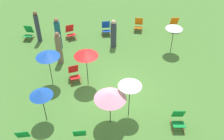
% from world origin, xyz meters
% --- Properties ---
extents(ground_plane, '(40.00, 40.00, 0.00)m').
position_xyz_m(ground_plane, '(0.00, 0.00, 0.00)').
color(ground_plane, '#477A33').
extents(deckchair_0, '(0.55, 0.80, 0.83)m').
position_xyz_m(deckchair_0, '(4.54, 5.23, 0.37)').
color(deckchair_0, olive).
rests_on(deckchair_0, ground).
extents(deckchair_1, '(0.69, 0.87, 0.83)m').
position_xyz_m(deckchair_1, '(2.32, 5.52, 0.37)').
color(deckchair_1, olive).
rests_on(deckchair_1, ground).
extents(deckchair_2, '(0.59, 0.83, 0.83)m').
position_xyz_m(deckchair_2, '(2.17, -2.17, 0.37)').
color(deckchair_2, olive).
rests_on(deckchair_2, ground).
extents(deckchair_3, '(0.51, 0.78, 0.83)m').
position_xyz_m(deckchair_3, '(-1.77, -2.55, 0.37)').
color(deckchair_3, olive).
rests_on(deckchair_3, ground).
extents(deckchair_4, '(0.50, 0.78, 0.83)m').
position_xyz_m(deckchair_4, '(0.27, 5.41, 0.37)').
color(deckchair_4, olive).
rests_on(deckchair_4, ground).
extents(deckchair_5, '(0.65, 0.86, 0.83)m').
position_xyz_m(deckchair_5, '(-1.88, 5.28, 0.37)').
color(deckchair_5, olive).
rests_on(deckchair_5, ground).
extents(deckchair_6, '(0.67, 0.86, 0.83)m').
position_xyz_m(deckchair_6, '(-4.34, 5.55, 0.37)').
color(deckchair_6, olive).
rests_on(deckchair_6, ground).
extents(deckchair_8, '(0.61, 0.83, 0.83)m').
position_xyz_m(deckchair_8, '(-1.82, 1.35, 0.37)').
color(deckchair_8, olive).
rests_on(deckchair_8, ground).
extents(umbrella_0, '(1.08, 1.08, 1.83)m').
position_xyz_m(umbrella_0, '(-2.88, 1.21, 1.71)').
color(umbrella_0, black).
rests_on(umbrella_0, ground).
extents(umbrella_1, '(1.09, 1.09, 1.93)m').
position_xyz_m(umbrella_1, '(-1.20, 0.91, 1.80)').
color(umbrella_1, black).
rests_on(umbrella_1, ground).
extents(umbrella_2, '(0.92, 0.92, 1.71)m').
position_xyz_m(umbrella_2, '(3.58, 2.96, 1.58)').
color(umbrella_2, black).
rests_on(umbrella_2, ground).
extents(umbrella_3, '(0.91, 0.91, 1.67)m').
position_xyz_m(umbrella_3, '(-3.08, -1.05, 1.53)').
color(umbrella_3, black).
rests_on(umbrella_3, ground).
extents(umbrella_4, '(1.26, 1.26, 1.66)m').
position_xyz_m(umbrella_4, '(-0.49, -1.57, 1.51)').
color(umbrella_4, black).
rests_on(umbrella_4, ground).
extents(umbrella_5, '(0.94, 0.94, 1.90)m').
position_xyz_m(umbrella_5, '(0.33, -1.28, 1.76)').
color(umbrella_5, black).
rests_on(umbrella_5, ground).
extents(person_0, '(0.34, 0.34, 1.91)m').
position_xyz_m(person_0, '(-3.70, 5.17, 0.94)').
color(person_0, '#333847').
rests_on(person_0, ground).
extents(person_1, '(0.44, 0.44, 1.86)m').
position_xyz_m(person_1, '(-2.54, 4.32, 0.88)').
color(person_1, '#195972').
rests_on(person_1, ground).
extents(person_2, '(0.46, 0.46, 1.68)m').
position_xyz_m(person_2, '(0.51, 3.98, 0.79)').
color(person_2, '#333847').
rests_on(person_2, ground).
extents(person_3, '(0.41, 0.41, 1.83)m').
position_xyz_m(person_3, '(-2.49, 2.89, 0.87)').
color(person_3, '#72664C').
rests_on(person_3, ground).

